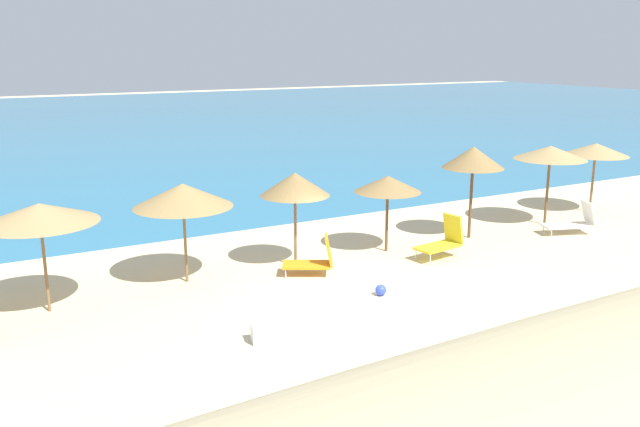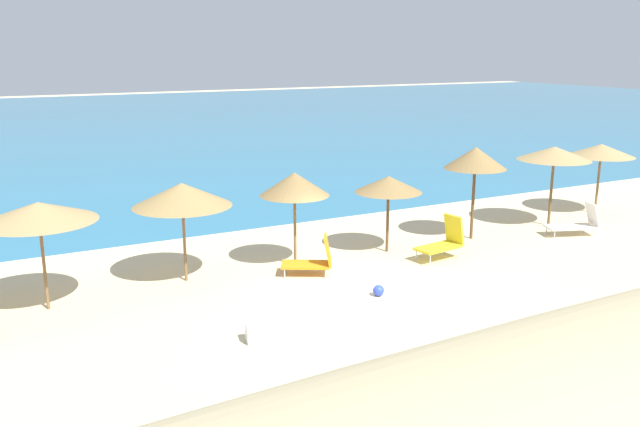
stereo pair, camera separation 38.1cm
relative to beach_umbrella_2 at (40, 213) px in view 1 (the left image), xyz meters
name	(u,v)px [view 1 (the left image)]	position (x,y,z in m)	size (l,w,h in m)	color
ground_plane	(352,289)	(7.07, -2.18, -2.39)	(160.00, 160.00, 0.00)	beige
sea_water	(75,126)	(7.07, 39.49, -2.38)	(160.00, 70.06, 0.01)	teal
beach_umbrella_2	(40,213)	(0.00, 0.00, 0.00)	(2.65, 2.65, 2.62)	brown
beach_umbrella_3	(183,195)	(3.50, 0.42, -0.03)	(2.59, 2.59, 2.67)	brown
beach_umbrella_4	(295,184)	(6.61, 0.15, 0.00)	(1.95, 1.95, 2.72)	brown
beach_umbrella_5	(388,184)	(9.71, 0.14, -0.30)	(2.02, 2.02, 2.34)	brown
beach_umbrella_6	(473,158)	(12.94, 0.06, 0.26)	(1.98, 1.98, 3.01)	brown
beach_umbrella_7	(550,153)	(16.42, 0.07, 0.15)	(2.48, 2.48, 2.78)	brown
beach_umbrella_8	(596,150)	(19.37, 0.59, -0.02)	(2.39, 2.39, 2.61)	brown
lounge_chair_0	(314,260)	(6.73, -0.74, -1.96)	(1.53, 1.26, 1.11)	orange
lounge_chair_1	(573,222)	(16.28, -1.26, -1.98)	(1.81, 1.20, 1.10)	white
lounge_chair_2	(443,240)	(10.80, -1.22, -1.86)	(1.52, 0.87, 1.27)	yellow
beach_ball	(381,290)	(7.45, -2.94, -2.25)	(0.29, 0.29, 0.29)	blue
cooler_box	(263,333)	(3.73, -4.01, -2.20)	(0.48, 0.36, 0.38)	white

